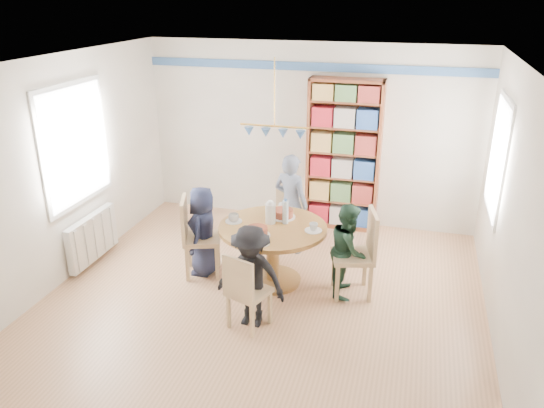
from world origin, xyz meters
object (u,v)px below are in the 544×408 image
(person_far, at_px, (291,204))
(person_near, at_px, (251,277))
(chair_left, at_px, (195,233))
(bookshelf, at_px, (343,157))
(person_left, at_px, (203,231))
(person_right, at_px, (349,250))
(chair_near, at_px, (245,289))
(chair_right, at_px, (361,250))
(chair_far, at_px, (289,214))
(radiator, at_px, (93,238))
(dining_table, at_px, (273,241))

(person_far, relative_size, person_near, 1.20)
(chair_left, relative_size, bookshelf, 0.46)
(person_left, distance_m, person_right, 1.82)
(chair_left, bearing_deg, chair_near, -44.99)
(chair_right, relative_size, bookshelf, 0.47)
(chair_right, xyz_separation_m, person_far, (-1.05, 0.90, 0.11))
(chair_right, distance_m, person_far, 1.39)
(chair_far, relative_size, chair_near, 1.00)
(person_left, bearing_deg, chair_right, 86.49)
(radiator, distance_m, chair_left, 1.44)
(chair_right, distance_m, chair_far, 1.51)
(dining_table, xyz_separation_m, person_right, (0.92, -0.00, 0.01))
(chair_right, height_order, bookshelf, bookshelf)
(chair_near, xyz_separation_m, person_far, (0.02, 1.94, 0.21))
(person_left, bearing_deg, chair_far, 137.03)
(chair_right, relative_size, person_left, 0.91)
(bookshelf, bearing_deg, person_right, -78.92)
(person_left, bearing_deg, bookshelf, 139.24)
(chair_far, height_order, chair_near, chair_near)
(chair_near, xyz_separation_m, person_right, (0.93, 1.04, 0.08))
(person_far, bearing_deg, chair_right, 157.68)
(radiator, distance_m, chair_near, 2.57)
(radiator, height_order, chair_right, chair_right)
(chair_right, xyz_separation_m, person_right, (-0.14, -0.00, -0.01))
(chair_left, height_order, chair_right, chair_right)
(chair_left, xyz_separation_m, person_right, (1.91, 0.06, 0.00))
(chair_right, height_order, chair_far, chair_right)
(person_far, bearing_deg, radiator, 41.42)
(chair_left, height_order, person_left, person_left)
(dining_table, bearing_deg, person_near, -88.65)
(dining_table, relative_size, person_left, 1.13)
(chair_near, height_order, bookshelf, bookshelf)
(chair_right, bearing_deg, dining_table, -180.00)
(bookshelf, bearing_deg, chair_near, -100.76)
(dining_table, relative_size, chair_right, 1.24)
(radiator, distance_m, person_left, 1.54)
(chair_near, height_order, person_far, person_far)
(radiator, distance_m, person_right, 3.34)
(dining_table, bearing_deg, person_left, -179.80)
(radiator, relative_size, chair_near, 1.14)
(person_near, bearing_deg, chair_far, 95.62)
(chair_far, bearing_deg, chair_left, -130.62)
(chair_right, relative_size, chair_far, 1.20)
(bookshelf, bearing_deg, dining_table, -105.97)
(chair_left, relative_size, person_right, 0.90)
(chair_left, distance_m, bookshelf, 2.55)
(chair_far, xyz_separation_m, person_far, (0.06, -0.13, 0.21))
(dining_table, xyz_separation_m, chair_left, (-0.99, -0.06, 0.00))
(chair_left, bearing_deg, person_right, 1.83)
(chair_right, bearing_deg, person_far, 139.51)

